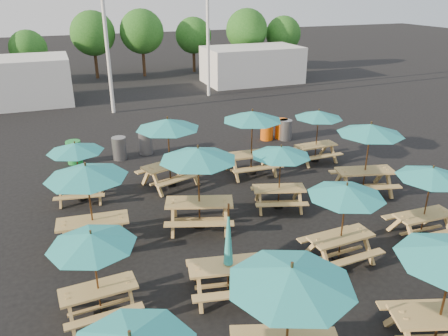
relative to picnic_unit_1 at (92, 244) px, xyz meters
name	(u,v)px	position (x,y,z in m)	size (l,w,h in m)	color
ground	(241,217)	(4.63, 2.92, -1.80)	(120.00, 120.00, 0.00)	black
picnic_unit_1	(92,244)	(0.00, 0.00, 0.00)	(1.97, 1.97, 2.09)	tan
picnic_unit_2	(87,177)	(0.17, 2.89, 0.31)	(2.37, 2.37, 2.45)	tan
picnic_unit_3	(76,151)	(0.05, 5.98, -0.02)	(2.12, 2.12, 2.06)	tan
picnic_unit_4	(291,283)	(2.97, -2.99, 0.35)	(2.81, 2.81, 2.49)	tan
picnic_unit_5	(228,258)	(2.91, -0.32, -0.83)	(2.13, 1.94, 2.37)	tan
picnic_unit_6	(198,159)	(3.24, 2.87, 0.39)	(2.87, 2.87, 2.54)	tan
picnic_unit_7	(168,128)	(3.17, 6.09, 0.38)	(2.82, 2.82, 2.53)	tan
picnic_unit_9	(346,195)	(6.14, -0.13, 0.10)	(2.06, 2.06, 2.21)	tan
picnic_unit_10	(281,155)	(6.03, 3.11, 0.04)	(2.37, 2.37, 2.13)	tan
picnic_unit_11	(252,120)	(6.35, 5.98, 0.37)	(2.35, 2.35, 2.52)	tan
picnic_unit_13	(432,177)	(9.05, 0.01, 0.08)	(1.99, 1.99, 2.18)	tan
picnic_unit_14	(370,133)	(9.37, 3.08, 0.37)	(2.71, 2.71, 2.51)	tan
picnic_unit_15	(318,117)	(9.38, 6.23, 0.07)	(1.98, 1.98, 2.18)	tan
waste_bin_0	(74,152)	(0.06, 9.58, -1.33)	(0.59, 0.59, 0.95)	#1A9236
waste_bin_1	(119,148)	(1.85, 9.38, -1.33)	(0.59, 0.59, 0.95)	gray
waste_bin_2	(146,143)	(3.00, 9.62, -1.33)	(0.59, 0.59, 0.95)	gray
waste_bin_3	(267,130)	(8.72, 9.43, -1.33)	(0.59, 0.59, 0.95)	#CF540C
waste_bin_4	(286,130)	(9.54, 9.11, -1.33)	(0.59, 0.59, 0.95)	gray
waste_bin_5	(281,129)	(9.44, 9.35, -1.33)	(0.59, 0.59, 0.95)	#CF540C
mast_0	(103,1)	(2.63, 16.92, 4.20)	(0.20, 0.20, 12.00)	silver
event_tent_0	(0,83)	(-3.37, 20.92, -0.40)	(8.00, 4.00, 2.80)	silver
event_tent_1	(252,65)	(13.63, 21.92, -0.50)	(7.00, 4.00, 2.60)	silver
tree_2	(28,49)	(-1.76, 26.57, 0.82)	(2.59, 2.59, 3.93)	#382314
tree_3	(93,33)	(2.87, 27.63, 1.60)	(3.36, 3.36, 5.09)	#382314
tree_4	(142,32)	(6.52, 27.18, 1.65)	(3.41, 3.41, 5.17)	#382314
tree_5	(193,35)	(10.85, 27.59, 1.17)	(2.94, 2.94, 4.45)	#382314
tree_6	(247,30)	(14.86, 25.81, 1.62)	(3.38, 3.38, 5.13)	#382314
tree_7	(283,34)	(18.25, 25.84, 1.19)	(2.95, 2.95, 4.48)	#382314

